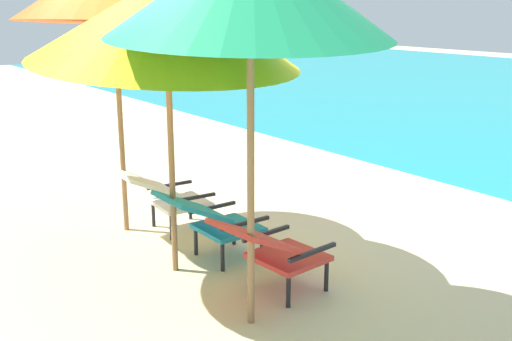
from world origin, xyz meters
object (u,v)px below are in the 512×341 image
at_px(lounge_chair_left, 164,194).
at_px(lounge_chair_right, 272,248).
at_px(lounge_chair_center, 212,219).
at_px(beach_umbrella_center, 166,20).

relative_size(lounge_chair_left, lounge_chair_right, 1.00).
bearing_deg(lounge_chair_center, lounge_chair_right, 1.25).
relative_size(lounge_chair_left, beach_umbrella_center, 0.36).
height_order(lounge_chair_left, lounge_chair_center, same).
height_order(lounge_chair_center, lounge_chair_right, same).
bearing_deg(lounge_chair_right, beach_umbrella_center, -157.20).
distance_m(lounge_chair_center, beach_umbrella_center, 1.72).
relative_size(lounge_chair_left, lounge_chair_center, 1.04).
distance_m(lounge_chair_left, beach_umbrella_center, 1.93).
distance_m(lounge_chair_left, lounge_chair_center, 0.89).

